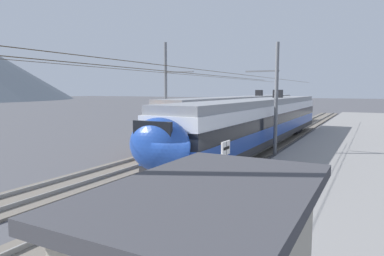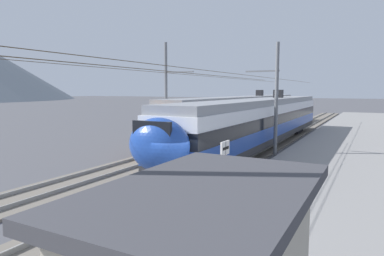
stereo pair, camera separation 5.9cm
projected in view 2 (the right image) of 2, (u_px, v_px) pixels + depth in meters
ground_plane at (185, 208)px, 13.10m from camera, size 400.00×400.00×0.00m
platform_slab at (308, 225)px, 10.95m from camera, size 120.00×7.41×0.39m
track_near at (153, 201)px, 13.79m from camera, size 120.00×3.00×0.28m
track_far at (68, 185)px, 16.07m from camera, size 120.00×3.00×0.28m
train_near_platform at (262, 120)px, 26.40m from camera, size 29.98×3.00×4.27m
train_far_track at (244, 111)px, 37.09m from camera, size 34.42×2.87×4.27m
catenary_mast_mid at (274, 98)px, 22.39m from camera, size 48.25×2.26×7.59m
catenary_mast_far_side at (168, 93)px, 27.43m from camera, size 48.25×2.65×8.28m
platform_sign at (225, 158)px, 12.27m from camera, size 0.70×0.08×2.30m
passenger_walking at (162, 232)px, 7.65m from camera, size 0.53×0.22×1.69m
handbag_beside_passenger at (189, 249)px, 8.54m from camera, size 0.32×0.18×0.42m
potted_plant_platform_edge at (194, 218)px, 9.78m from camera, size 0.60×0.60×0.82m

